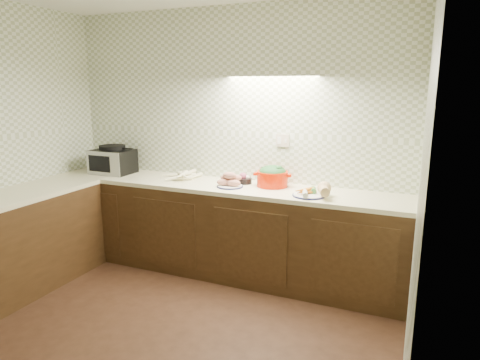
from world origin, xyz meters
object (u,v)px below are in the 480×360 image
at_px(onion_bowl, 244,179).
at_px(veg_plate, 316,191).
at_px(toaster_oven, 113,160).
at_px(parsnip_pile, 184,176).
at_px(dutch_oven, 272,176).
at_px(sweet_potato_plate, 230,182).

bearing_deg(onion_bowl, veg_plate, -15.18).
height_order(toaster_oven, parsnip_pile, toaster_oven).
relative_size(toaster_oven, dutch_oven, 1.18).
bearing_deg(dutch_oven, sweet_potato_plate, -162.74).
xyz_separation_m(parsnip_pile, sweet_potato_plate, (0.58, -0.13, 0.02)).
bearing_deg(parsnip_pile, toaster_oven, -177.33).
bearing_deg(dutch_oven, veg_plate, -31.80).
height_order(toaster_oven, dutch_oven, toaster_oven).
height_order(parsnip_pile, dutch_oven, dutch_oven).
relative_size(onion_bowl, veg_plate, 0.41).
distance_m(parsnip_pile, veg_plate, 1.42).
distance_m(sweet_potato_plate, dutch_oven, 0.41).
height_order(parsnip_pile, veg_plate, veg_plate).
bearing_deg(onion_bowl, toaster_oven, -176.31).
distance_m(dutch_oven, veg_plate, 0.51).
bearing_deg(sweet_potato_plate, parsnip_pile, 167.54).
height_order(toaster_oven, onion_bowl, toaster_oven).
distance_m(toaster_oven, onion_bowl, 1.52).
distance_m(onion_bowl, veg_plate, 0.79).
height_order(parsnip_pile, sweet_potato_plate, sweet_potato_plate).
bearing_deg(onion_bowl, dutch_oven, -1.66).
distance_m(parsnip_pile, sweet_potato_plate, 0.60).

